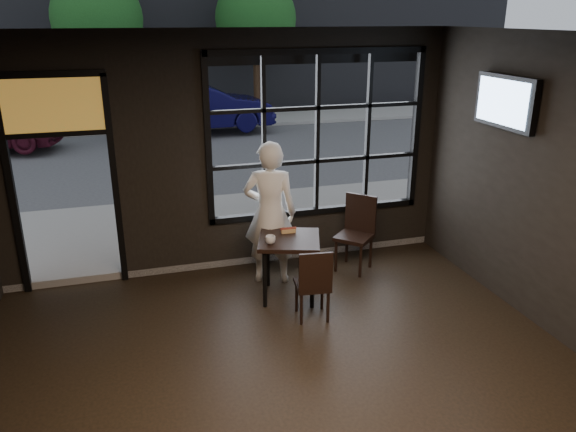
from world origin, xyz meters
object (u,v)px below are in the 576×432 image
object	(u,v)px
cafe_table	(289,267)
navy_car	(200,107)
chair_near	(312,283)
man	(270,213)

from	to	relation	value
cafe_table	navy_car	size ratio (longest dim) A/B	0.19
chair_near	man	bearing A→B (deg)	-72.06
chair_near	navy_car	size ratio (longest dim) A/B	0.21
cafe_table	man	distance (m)	0.77
cafe_table	navy_car	world-z (taller)	navy_car
cafe_table	navy_car	xyz separation A→B (m)	(0.40, 10.44, 0.40)
cafe_table	chair_near	bearing A→B (deg)	-61.01
man	chair_near	bearing A→B (deg)	118.47
chair_near	man	distance (m)	1.22
chair_near	navy_car	world-z (taller)	navy_car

